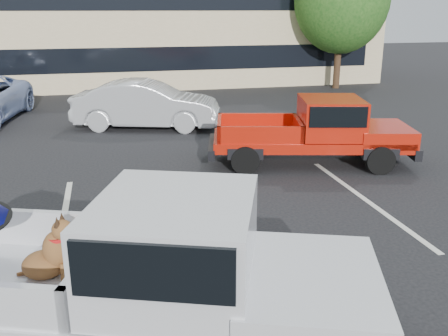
# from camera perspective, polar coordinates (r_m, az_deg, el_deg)

# --- Properties ---
(ground) EXTENTS (90.00, 90.00, 0.00)m
(ground) POSITION_cam_1_polar(r_m,az_deg,el_deg) (7.95, 3.37, -10.56)
(ground) COLOR black
(ground) RESTS_ON ground
(stripe_left) EXTENTS (0.12, 5.00, 0.01)m
(stripe_left) POSITION_cam_1_polar(r_m,az_deg,el_deg) (9.51, -18.00, -6.46)
(stripe_left) COLOR silver
(stripe_left) RESTS_ON ground
(stripe_right) EXTENTS (0.12, 5.00, 0.01)m
(stripe_right) POSITION_cam_1_polar(r_m,az_deg,el_deg) (10.73, 15.79, -3.44)
(stripe_right) COLOR silver
(stripe_right) RESTS_ON ground
(motel_building) EXTENTS (20.40, 8.40, 6.30)m
(motel_building) POSITION_cam_1_polar(r_m,az_deg,el_deg) (27.97, -5.24, 16.61)
(motel_building) COLOR #C7B285
(motel_building) RESTS_ON ground
(silver_pickup) EXTENTS (6.02, 3.80, 2.06)m
(silver_pickup) POSITION_cam_1_polar(r_m,az_deg,el_deg) (5.62, -8.05, -11.35)
(silver_pickup) COLOR black
(silver_pickup) RESTS_ON ground
(red_pickup) EXTENTS (5.32, 2.88, 1.67)m
(red_pickup) POSITION_cam_1_polar(r_m,az_deg,el_deg) (12.69, 11.35, 4.45)
(red_pickup) COLOR black
(red_pickup) RESTS_ON ground
(silver_sedan) EXTENTS (4.95, 2.92, 1.54)m
(silver_sedan) POSITION_cam_1_polar(r_m,az_deg,el_deg) (16.54, -8.83, 7.17)
(silver_sedan) COLOR #ABAEB2
(silver_sedan) RESTS_ON ground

